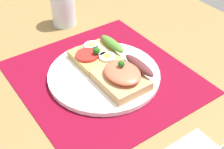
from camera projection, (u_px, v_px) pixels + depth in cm
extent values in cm
cube|color=olive|center=(104.00, 83.00, 69.89)|extent=(120.00, 90.00, 3.20)
cube|color=maroon|center=(104.00, 77.00, 68.79)|extent=(37.08, 34.98, 0.30)
cylinder|color=white|center=(104.00, 75.00, 68.37)|extent=(24.16, 24.16, 1.03)
cube|color=tan|center=(95.00, 57.00, 71.18)|extent=(9.47, 8.83, 1.62)
cylinder|color=red|center=(87.00, 55.00, 69.83)|extent=(5.12, 5.12, 0.60)
ellipsoid|color=#4A7E2C|center=(112.00, 44.00, 72.25)|extent=(8.34, 2.20, 1.80)
sphere|color=#1E5919|center=(96.00, 51.00, 69.22)|extent=(1.60, 1.60, 1.60)
cylinder|color=white|center=(92.00, 46.00, 72.79)|extent=(3.60, 3.60, 0.50)
cylinder|color=yellow|center=(92.00, 44.00, 72.59)|extent=(1.62, 1.62, 0.16)
cylinder|color=white|center=(98.00, 52.00, 70.96)|extent=(3.60, 3.60, 0.50)
cylinder|color=yellow|center=(98.00, 50.00, 70.75)|extent=(1.62, 1.62, 0.16)
cylinder|color=white|center=(107.00, 57.00, 69.37)|extent=(3.60, 3.60, 0.50)
cylinder|color=yellow|center=(107.00, 56.00, 69.16)|extent=(1.62, 1.62, 0.16)
cube|color=tan|center=(121.00, 81.00, 64.55)|extent=(10.40, 8.49, 1.91)
ellipsoid|color=#E86144|center=(122.00, 72.00, 63.56)|extent=(8.53, 6.79, 1.87)
ellipsoid|color=#542728|center=(139.00, 65.00, 65.46)|extent=(8.84, 2.20, 1.80)
sphere|color=#1E5919|center=(121.00, 64.00, 63.10)|extent=(1.40, 1.40, 1.40)
cube|color=#B7B7BC|center=(221.00, 147.00, 53.32)|extent=(0.32, 2.80, 0.32)
cylinder|color=silver|center=(63.00, 7.00, 83.76)|extent=(6.44, 6.44, 10.12)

